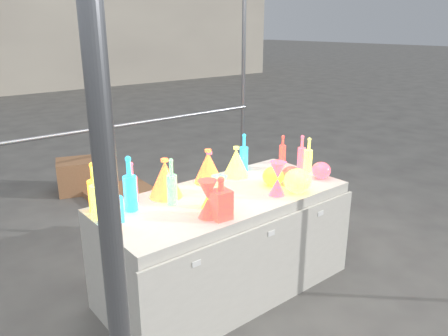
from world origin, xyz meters
TOP-DOWN VIEW (x-y plane):
  - ground at (0.00, 0.00)m, footprint 80.00×80.00m
  - display_table at (0.00, -0.01)m, footprint 1.84×0.83m
  - cardboard_box_closed at (-0.04, 2.62)m, footprint 0.63×0.54m
  - cardboard_box_flat at (0.24, 2.25)m, footprint 0.74×0.54m
  - bottle_0 at (-0.81, 0.31)m, footprint 0.11×0.11m
  - bottle_1 at (-0.76, 0.35)m, footprint 0.09×0.09m
  - bottle_2 at (-0.80, 0.16)m, footprint 0.07×0.07m
  - bottle_3 at (-0.55, 0.30)m, footprint 0.08×0.08m
  - bottle_4 at (-0.85, 0.19)m, footprint 0.09×0.09m
  - bottle_5 at (-0.37, 0.09)m, footprint 0.07×0.07m
  - bottle_6 at (-0.82, 0.02)m, footprint 0.08×0.08m
  - bottle_7 at (-0.63, 0.17)m, footprint 0.12×0.12m
  - decanter_1 at (-0.26, -0.29)m, footprint 0.13×0.13m
  - decanter_2 at (-0.81, 0.08)m, footprint 0.12×0.12m
  - hourglass_0 at (-0.31, -0.23)m, footprint 0.12×0.12m
  - hourglass_1 at (0.29, -0.23)m, footprint 0.16×0.16m
  - hourglass_3 at (-0.16, -0.15)m, footprint 0.12×0.12m
  - hourglass_4 at (-0.22, -0.11)m, footprint 0.11×0.11m
  - globe_0 at (0.40, -0.08)m, footprint 0.19×0.19m
  - globe_1 at (0.43, -0.30)m, footprint 0.26×0.26m
  - globe_2 at (0.53, -0.15)m, footprint 0.17×0.17m
  - globe_3 at (0.81, -0.21)m, footprint 0.17×0.17m
  - lampshade_0 at (-0.33, 0.24)m, footprint 0.31×0.31m
  - lampshade_1 at (0.07, 0.28)m, footprint 0.24×0.24m
  - lampshade_2 at (0.08, 0.28)m, footprint 0.22×0.22m
  - lampshade_3 at (0.33, 0.25)m, footprint 0.25×0.25m
  - bottle_8 at (0.47, 0.32)m, footprint 0.08×0.08m
  - bottle_9 at (0.86, 0.26)m, footprint 0.07×0.07m
  - bottle_10 at (0.86, 0.04)m, footprint 0.08×0.08m
  - bottle_11 at (0.86, -0.03)m, footprint 0.08×0.08m

SIDE VIEW (x-z plane):
  - ground at x=0.00m, z-range 0.00..0.00m
  - cardboard_box_flat at x=0.24m, z-range 0.00..0.06m
  - cardboard_box_closed at x=-0.04m, z-range 0.00..0.39m
  - display_table at x=0.00m, z-range 0.00..0.75m
  - globe_3 at x=0.81m, z-range 0.75..0.87m
  - globe_2 at x=0.53m, z-range 0.75..0.87m
  - globe_0 at x=0.40m, z-range 0.75..0.88m
  - globe_1 at x=0.43m, z-range 0.75..0.91m
  - hourglass_4 at x=-0.22m, z-range 0.75..0.95m
  - hourglass_3 at x=-0.16m, z-range 0.75..0.97m
  - lampshade_2 at x=0.08m, z-range 0.75..0.99m
  - hourglass_1 at x=0.29m, z-range 0.75..0.99m
  - lampshade_3 at x=0.33m, z-range 0.75..0.99m
  - hourglass_0 at x=-0.31m, z-range 0.75..0.99m
  - bottle_9 at x=0.86m, z-range 0.75..1.00m
  - lampshade_1 at x=0.07m, z-range 0.75..1.01m
  - decanter_2 at x=-0.81m, z-range 0.75..1.01m
  - bottle_6 at x=-0.82m, z-range 0.75..1.03m
  - decanter_1 at x=-0.26m, z-range 0.75..1.03m
  - lampshade_0 at x=-0.33m, z-range 0.75..1.03m
  - bottle_3 at x=-0.55m, z-range 0.75..1.03m
  - bottle_11 at x=0.86m, z-range 0.75..1.04m
  - bottle_10 at x=0.86m, z-range 0.75..1.04m
  - bottle_1 at x=-0.76m, z-range 0.75..1.05m
  - bottle_8 at x=0.47m, z-range 0.75..1.06m
  - bottle_2 at x=-0.80m, z-range 0.75..1.07m
  - bottle_5 at x=-0.37m, z-range 0.75..1.07m
  - bottle_0 at x=-0.81m, z-range 0.75..1.08m
  - bottle_4 at x=-0.85m, z-range 0.75..1.09m
  - bottle_7 at x=-0.63m, z-range 0.75..1.12m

